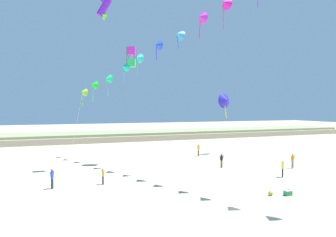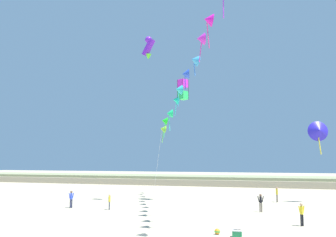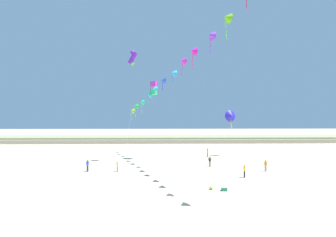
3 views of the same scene
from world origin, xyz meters
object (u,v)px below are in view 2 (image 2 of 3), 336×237
(person_mid_center, at_px, (261,202))
(large_kite_low_lead, at_px, (148,47))
(person_far_right, at_px, (71,198))
(person_far_center, at_px, (277,193))
(person_far_left, at_px, (109,201))
(large_kite_mid_trail, at_px, (183,90))
(beach_ball, at_px, (217,231))
(person_near_left, at_px, (302,213))
(beach_cooler, at_px, (237,234))
(large_kite_high_solo, at_px, (319,131))

(person_mid_center, distance_m, large_kite_low_lead, 21.67)
(person_far_right, height_order, person_far_center, person_far_right)
(person_mid_center, height_order, large_kite_low_lead, large_kite_low_lead)
(person_far_left, xyz_separation_m, person_far_center, (15.26, 11.34, 0.11))
(person_mid_center, bearing_deg, large_kite_low_lead, 161.95)
(person_mid_center, bearing_deg, large_kite_mid_trail, 145.21)
(person_far_right, xyz_separation_m, beach_ball, (15.98, -8.25, -0.80))
(person_far_center, bearing_deg, person_near_left, -83.04)
(large_kite_mid_trail, bearing_deg, person_near_left, -45.86)
(beach_cooler, distance_m, beach_ball, 1.38)
(large_kite_low_lead, relative_size, large_kite_high_solo, 0.73)
(person_far_right, distance_m, person_far_center, 22.52)
(person_far_center, bearing_deg, large_kite_high_solo, 6.70)
(large_kite_high_solo, xyz_separation_m, beach_cooler, (-7.01, -20.49, -7.81))
(beach_cooler, bearing_deg, person_far_center, 83.62)
(person_near_left, xyz_separation_m, person_far_left, (-17.08, 3.51, -0.09))
(large_kite_low_lead, xyz_separation_m, beach_ball, (10.44, -15.04, -17.90))
(person_far_right, relative_size, beach_cooler, 2.93)
(person_far_left, relative_size, large_kite_mid_trail, 0.61)
(person_near_left, bearing_deg, large_kite_high_solo, 79.09)
(large_kite_mid_trail, bearing_deg, person_far_left, -118.64)
(large_kite_low_lead, bearing_deg, person_far_center, 17.65)
(person_far_right, relative_size, large_kite_mid_trail, 0.70)
(person_far_right, bearing_deg, person_far_left, -1.28)
(beach_ball, bearing_deg, beach_cooler, -18.72)
(person_mid_center, xyz_separation_m, large_kite_high_solo, (6.14, 9.12, 7.07))
(person_far_left, relative_size, large_kite_low_lead, 0.53)
(person_far_right, bearing_deg, beach_ball, -27.29)
(person_far_center, xyz_separation_m, large_kite_high_solo, (4.78, 0.56, 7.05))
(large_kite_mid_trail, bearing_deg, beach_ball, -68.38)
(person_near_left, bearing_deg, beach_cooler, -128.44)
(person_far_center, relative_size, large_kite_mid_trail, 0.69)
(beach_cooler, xyz_separation_m, beach_ball, (-1.31, 0.44, -0.03))
(person_far_center, relative_size, large_kite_low_lead, 0.59)
(person_near_left, height_order, large_kite_mid_trail, large_kite_mid_trail)
(person_far_left, distance_m, large_kite_mid_trail, 15.99)
(person_mid_center, height_order, large_kite_mid_trail, large_kite_mid_trail)
(large_kite_mid_trail, relative_size, beach_cooler, 4.18)
(person_mid_center, bearing_deg, large_kite_high_solo, 56.03)
(person_near_left, xyz_separation_m, beach_ball, (-5.35, -4.65, -0.77))
(person_mid_center, xyz_separation_m, beach_cooler, (-0.87, -11.37, -0.73))
(large_kite_mid_trail, bearing_deg, large_kite_high_solo, 10.79)
(large_kite_mid_trail, bearing_deg, person_mid_center, -34.79)
(large_kite_low_lead, distance_m, large_kite_mid_trail, 6.51)
(person_far_right, height_order, beach_ball, person_far_right)
(person_far_center, xyz_separation_m, large_kite_low_lead, (-13.97, -4.45, 17.12))
(large_kite_high_solo, height_order, beach_ball, large_kite_high_solo)
(beach_ball, bearing_deg, person_mid_center, 78.75)
(large_kite_low_lead, distance_m, beach_cooler, 26.40)
(person_near_left, height_order, large_kite_low_lead, large_kite_low_lead)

